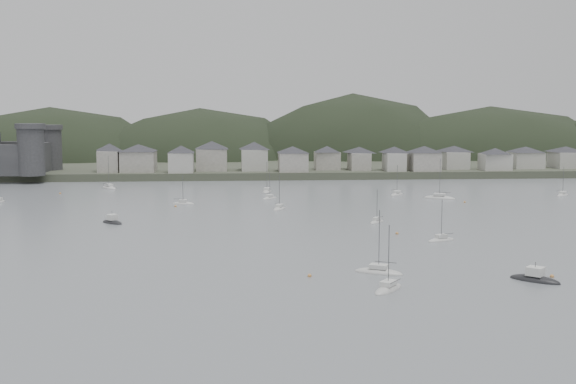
{
  "coord_description": "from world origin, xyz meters",
  "views": [
    {
      "loc": [
        -14.52,
        -113.71,
        27.21
      ],
      "look_at": [
        0.0,
        75.0,
        6.0
      ],
      "focal_mm": 44.4,
      "sensor_mm": 36.0,
      "label": 1
    }
  ],
  "objects": [
    {
      "name": "far_shore_land",
      "position": [
        0.0,
        295.0,
        1.5
      ],
      "size": [
        900.0,
        250.0,
        3.0
      ],
      "primitive_type": "cube",
      "color": "#383D2D",
      "rests_on": "ground"
    },
    {
      "name": "mooring_buoys",
      "position": [
        -8.13,
        54.2,
        0.15
      ],
      "size": [
        128.8,
        131.44,
        0.7
      ],
      "color": "#CC8944",
      "rests_on": "ground"
    },
    {
      "name": "moored_fleet",
      "position": [
        -6.11,
        71.28,
        0.18
      ],
      "size": [
        244.31,
        161.55,
        13.75
      ],
      "color": "#BBBCB7",
      "rests_on": "ground"
    },
    {
      "name": "motor_launch_near",
      "position": [
        34.15,
        -4.03,
        0.29
      ],
      "size": [
        8.1,
        7.95,
        3.99
      ],
      "rotation": [
        0.0,
        0.0,
        0.81
      ],
      "color": "black",
      "rests_on": "ground"
    },
    {
      "name": "motor_launch_far",
      "position": [
        -44.51,
        62.79,
        0.3
      ],
      "size": [
        6.98,
        7.16,
        3.77
      ],
      "rotation": [
        0.0,
        0.0,
        3.9
      ],
      "color": "black",
      "rests_on": "ground"
    },
    {
      "name": "forested_ridge",
      "position": [
        4.83,
        269.4,
        -11.28
      ],
      "size": [
        851.55,
        103.94,
        102.57
      ],
      "color": "black",
      "rests_on": "ground"
    },
    {
      "name": "waterfront_town",
      "position": [
        50.59,
        183.34,
        8.66
      ],
      "size": [
        451.48,
        28.46,
        12.92
      ],
      "color": "gray",
      "rests_on": "far_shore_land"
    },
    {
      "name": "ground",
      "position": [
        0.0,
        0.0,
        0.0
      ],
      "size": [
        900.0,
        900.0,
        0.0
      ],
      "primitive_type": "plane",
      "color": "slate",
      "rests_on": "ground"
    }
  ]
}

